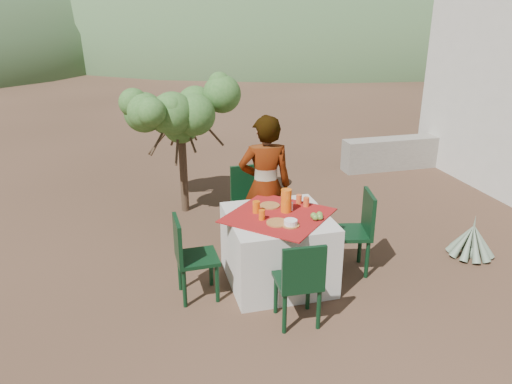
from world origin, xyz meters
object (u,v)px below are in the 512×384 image
at_px(chair_near, 300,280).
at_px(juice_pitcher, 286,201).
at_px(shrub_tree, 184,118).
at_px(chair_far, 250,200).
at_px(chair_right, 357,228).
at_px(chair_left, 190,254).
at_px(agave, 472,241).
at_px(person, 265,186).
at_px(table, 278,248).

relative_size(chair_near, juice_pitcher, 3.50).
xyz_separation_m(shrub_tree, juice_pitcher, (0.76, -2.15, -0.43)).
relative_size(chair_far, chair_right, 1.03).
height_order(chair_near, chair_left, chair_left).
xyz_separation_m(chair_far, juice_pitcher, (0.14, -0.97, 0.36)).
height_order(chair_right, agave, chair_right).
bearing_deg(chair_right, juice_pitcher, -81.86).
bearing_deg(person, chair_near, 94.63).
bearing_deg(juice_pitcher, agave, -2.68).
distance_m(person, juice_pitcher, 0.61).
xyz_separation_m(chair_left, shrub_tree, (0.27, 2.30, 0.84)).
xyz_separation_m(table, chair_right, (0.89, -0.00, 0.13)).
bearing_deg(agave, chair_near, -162.25).
height_order(person, juice_pitcher, person).
xyz_separation_m(chair_far, shrub_tree, (-0.63, 1.18, 0.80)).
height_order(chair_far, chair_right, chair_far).
bearing_deg(chair_far, person, -79.76).
distance_m(table, chair_far, 1.04).
relative_size(person, juice_pitcher, 6.79).
bearing_deg(table, agave, -1.10).
bearing_deg(chair_left, chair_near, -130.36).
relative_size(chair_right, agave, 1.61).
bearing_deg(juice_pitcher, person, 95.07).
bearing_deg(agave, chair_left, -179.24).
bearing_deg(table, chair_far, 92.00).
relative_size(table, person, 0.79).
distance_m(chair_right, shrub_tree, 2.82).
distance_m(chair_near, chair_right, 1.23).
height_order(table, chair_far, chair_far).
bearing_deg(juice_pitcher, chair_far, 98.10).
relative_size(shrub_tree, agave, 2.94).
relative_size(chair_left, person, 0.52).
bearing_deg(chair_near, chair_right, -136.52).
xyz_separation_m(chair_near, agave, (2.39, 0.76, -0.28)).
bearing_deg(chair_left, chair_far, -40.11).
height_order(chair_near, juice_pitcher, juice_pitcher).
xyz_separation_m(chair_near, person, (0.09, 1.48, 0.35)).
distance_m(chair_left, agave, 3.29).
bearing_deg(chair_near, table, -90.18).
distance_m(chair_far, chair_near, 1.84).
height_order(chair_left, juice_pitcher, juice_pitcher).
height_order(chair_right, juice_pitcher, juice_pitcher).
bearing_deg(chair_far, agave, -27.10).
xyz_separation_m(chair_near, chair_left, (-0.89, 0.72, 0.01)).
relative_size(chair_near, chair_right, 0.93).
distance_m(chair_right, person, 1.13).
bearing_deg(chair_near, agave, -159.59).
height_order(chair_left, chair_right, chair_right).
relative_size(chair_far, agave, 1.65).
height_order(chair_left, person, person).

